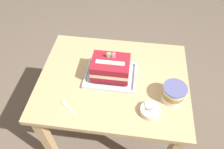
# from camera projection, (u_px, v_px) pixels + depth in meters

# --- Properties ---
(ground_plane) EXTENTS (8.00, 8.00, 0.00)m
(ground_plane) POSITION_uv_depth(u_px,v_px,m) (113.00, 131.00, 2.02)
(ground_plane) COLOR #6B5B4C
(dining_table) EXTENTS (0.99, 0.77, 0.78)m
(dining_table) POSITION_uv_depth(u_px,v_px,m) (113.00, 90.00, 1.52)
(dining_table) COLOR tan
(dining_table) RESTS_ON ground_plane
(foil_tray) EXTENTS (0.33, 0.26, 0.02)m
(foil_tray) POSITION_uv_depth(u_px,v_px,m) (111.00, 76.00, 1.43)
(foil_tray) COLOR silver
(foil_tray) RESTS_ON dining_table
(birthday_cake) EXTENTS (0.24, 0.17, 0.17)m
(birthday_cake) POSITION_uv_depth(u_px,v_px,m) (111.00, 68.00, 1.37)
(birthday_cake) COLOR maroon
(birthday_cake) RESTS_ON foil_tray
(bowl_stack) EXTENTS (0.12, 0.12, 0.09)m
(bowl_stack) POSITION_uv_depth(u_px,v_px,m) (150.00, 110.00, 1.24)
(bowl_stack) COLOR silver
(bowl_stack) RESTS_ON dining_table
(ice_cream_tub) EXTENTS (0.14, 0.14, 0.11)m
(ice_cream_tub) POSITION_uv_depth(u_px,v_px,m) (174.00, 93.00, 1.28)
(ice_cream_tub) COLOR white
(ice_cream_tub) RESTS_ON dining_table
(serving_spoon_near_tray) EXTENTS (0.11, 0.09, 0.01)m
(serving_spoon_near_tray) POSITION_uv_depth(u_px,v_px,m) (65.00, 105.00, 1.28)
(serving_spoon_near_tray) COLOR silver
(serving_spoon_near_tray) RESTS_ON dining_table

